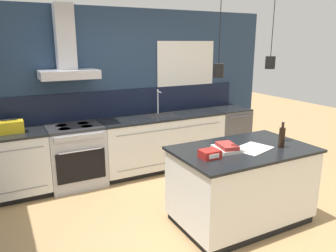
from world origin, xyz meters
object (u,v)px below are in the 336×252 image
oven_range (76,156)px  dishwasher (228,132)px  book_stack (227,148)px  red_supply_box (210,154)px  bottle_on_island (282,137)px  yellow_toolbox (10,127)px

oven_range → dishwasher: size_ratio=1.00×
book_stack → red_supply_box: red_supply_box is taller
bottle_on_island → book_stack: (-0.63, 0.19, -0.09)m
red_supply_box → yellow_toolbox: (-1.78, 2.03, 0.04)m
dishwasher → yellow_toolbox: yellow_toolbox is taller
oven_range → yellow_toolbox: (-0.83, 0.00, 0.54)m
dishwasher → yellow_toolbox: bearing=180.0°
book_stack → red_supply_box: bearing=-160.7°
bottle_on_island → oven_range: bearing=131.7°
yellow_toolbox → bottle_on_island: bearing=-38.0°
red_supply_box → bottle_on_island: bearing=-5.4°
dishwasher → book_stack: bearing=-128.7°
dishwasher → yellow_toolbox: 3.66m
bottle_on_island → yellow_toolbox: bottle_on_island is taller
book_stack → dishwasher: bearing=51.3°
yellow_toolbox → dishwasher: bearing=-0.0°
book_stack → yellow_toolbox: size_ratio=0.98×
oven_range → bottle_on_island: size_ratio=3.07×
bottle_on_island → red_supply_box: size_ratio=1.47×
dishwasher → bottle_on_island: bottle_on_island is taller
red_supply_box → yellow_toolbox: bearing=131.3°
dishwasher → oven_range: bearing=-179.9°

